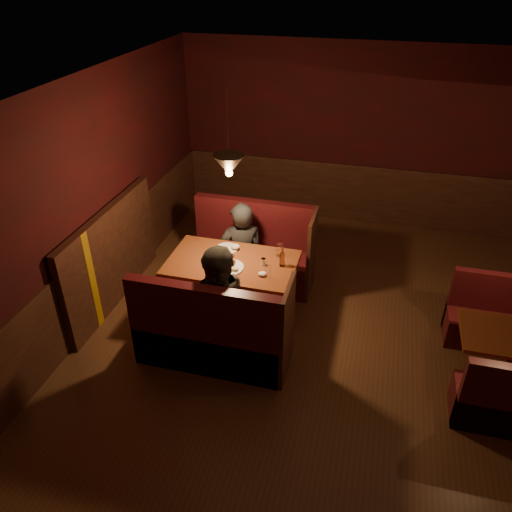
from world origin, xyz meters
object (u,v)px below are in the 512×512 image
(diner_a, at_px, (241,236))
(diner_b, at_px, (223,293))
(main_bench_near, at_px, (213,338))
(second_bench_far, at_px, (501,323))
(main_bench_far, at_px, (253,257))
(main_table, at_px, (233,275))

(diner_a, distance_m, diner_b, 1.32)
(main_bench_near, bearing_deg, diner_a, 93.52)
(second_bench_far, xyz_separation_m, diner_b, (-3.07, -1.04, 0.60))
(main_bench_near, height_order, second_bench_far, main_bench_near)
(second_bench_far, relative_size, diner_a, 0.73)
(main_bench_far, distance_m, diner_b, 1.66)
(main_table, xyz_separation_m, main_bench_near, (0.02, -0.88, -0.27))
(diner_b, bearing_deg, diner_a, 80.29)
(main_bench_near, relative_size, second_bench_far, 1.39)
(main_bench_far, bearing_deg, main_table, -91.24)
(second_bench_far, bearing_deg, main_bench_far, 170.27)
(second_bench_far, height_order, diner_b, diner_b)
(main_bench_near, bearing_deg, main_table, 91.23)
(main_bench_far, distance_m, main_bench_near, 1.75)
(main_table, distance_m, main_bench_near, 0.92)
(main_bench_near, height_order, diner_b, diner_b)
(diner_a, bearing_deg, main_table, 76.39)
(second_bench_far, distance_m, diner_a, 3.31)
(main_table, bearing_deg, main_bench_near, -88.77)
(main_table, relative_size, diner_b, 0.88)
(main_bench_far, bearing_deg, diner_b, -86.90)
(main_bench_far, xyz_separation_m, diner_a, (-0.09, -0.26, 0.46))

